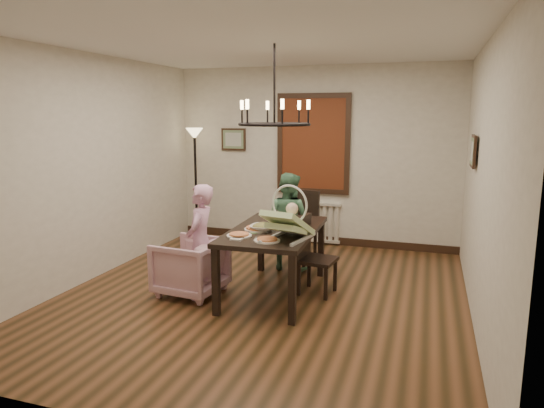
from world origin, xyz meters
The scene contains 17 objects.
room_shell centered at (0.00, 0.37, 1.40)m, with size 4.51×5.00×2.81m.
dining_table centered at (0.11, 0.13, 0.69)m, with size 0.98×1.68×0.77m.
chair_far centered at (0.06, 1.35, 0.51)m, with size 0.45×0.45×1.02m, color black, non-canonical shape.
chair_right centered at (0.58, 0.30, 0.46)m, with size 0.40×0.40×0.91m, color black, non-canonical shape.
armchair centered at (-0.81, -0.17, 0.33)m, with size 0.70×0.72×0.65m, color #D4A2B0.
elderly_woman centered at (-0.64, -0.23, 0.54)m, with size 0.39×0.26×1.08m, color #D899BE.
seated_man centered at (-0.01, 1.08, 0.54)m, with size 0.53×0.41×1.08m, color #477856.
baby_bouncer centered at (0.39, -0.28, 0.97)m, with size 0.43×0.60×0.39m, color #CEF0A5, non-canonical shape.
salad_bowl centered at (0.02, -0.01, 0.82)m, with size 0.34×0.34×0.08m, color white.
pizza_platter centered at (-0.05, 0.01, 0.79)m, with size 0.30×0.30×0.04m, color tan.
drinking_glass centered at (0.19, 0.11, 0.85)m, with size 0.08×0.08×0.15m, color silver.
window_blinds centered at (0.00, 2.46, 1.60)m, with size 1.00×0.03×1.40m, color #5E2112.
radiator centered at (0.00, 2.48, 0.35)m, with size 0.92×0.12×0.62m, color silver, non-canonical shape.
picture_back centered at (-1.35, 2.47, 1.65)m, with size 0.42×0.03×0.36m, color black.
picture_right centered at (2.21, 0.90, 1.65)m, with size 0.42×0.03×0.36m, color black.
floor_lamp centered at (-1.90, 2.15, 0.90)m, with size 0.30×0.30×1.80m, color black, non-canonical shape.
chandelier centered at (0.11, 0.13, 1.95)m, with size 0.80×0.80×0.04m, color black.
Camera 1 is at (1.75, -4.98, 2.06)m, focal length 32.00 mm.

